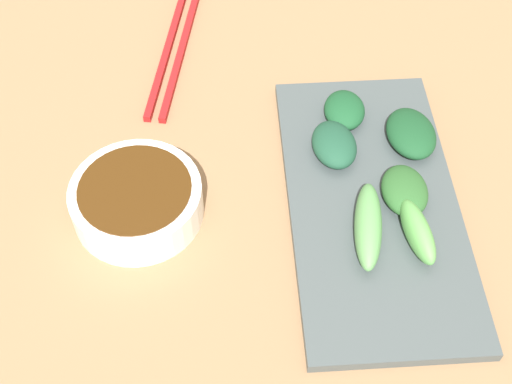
{
  "coord_description": "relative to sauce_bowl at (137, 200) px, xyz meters",
  "views": [
    {
      "loc": [
        -0.05,
        -0.39,
        0.6
      ],
      "look_at": [
        -0.02,
        0.02,
        0.05
      ],
      "focal_mm": 49.6,
      "sensor_mm": 36.0,
      "label": 1
    }
  ],
  "objects": [
    {
      "name": "broccoli_stalk_2",
      "position": [
        0.22,
        -0.05,
        0.0
      ],
      "size": [
        0.04,
        0.1,
        0.03
      ],
      "primitive_type": "ellipsoid",
      "rotation": [
        0.0,
        0.0,
        -0.16
      ],
      "color": "#5EA058",
      "rests_on": "serving_plate"
    },
    {
      "name": "broccoli_leafy_1",
      "position": [
        0.2,
        0.06,
        0.0
      ],
      "size": [
        0.05,
        0.07,
        0.03
      ],
      "primitive_type": "ellipsoid",
      "rotation": [
        0.0,
        0.0,
        0.12
      ],
      "color": "#1E4B35",
      "rests_on": "serving_plate"
    },
    {
      "name": "broccoli_leafy_4",
      "position": [
        0.22,
        0.11,
        0.0
      ],
      "size": [
        0.05,
        0.06,
        0.02
      ],
      "primitive_type": "ellipsoid",
      "rotation": [
        0.0,
        0.0,
        -0.07
      ],
      "color": "#194E2A",
      "rests_on": "serving_plate"
    },
    {
      "name": "broccoli_stalk_3",
      "position": [
        0.27,
        -0.06,
        0.01
      ],
      "size": [
        0.03,
        0.08,
        0.03
      ],
      "primitive_type": "ellipsoid",
      "rotation": [
        0.0,
        0.0,
        0.16
      ],
      "color": "#5EA953",
      "rests_on": "serving_plate"
    },
    {
      "name": "broccoli_leafy_5",
      "position": [
        0.28,
        0.07,
        0.0
      ],
      "size": [
        0.06,
        0.07,
        0.02
      ],
      "primitive_type": "ellipsoid",
      "rotation": [
        0.0,
        0.0,
        0.07
      ],
      "color": "#194826",
      "rests_on": "serving_plate"
    },
    {
      "name": "sauce_bowl",
      "position": [
        0.0,
        0.0,
        0.0
      ],
      "size": [
        0.13,
        0.13,
        0.04
      ],
      "color": "white",
      "rests_on": "tabletop"
    },
    {
      "name": "serving_plate",
      "position": [
        0.23,
        -0.01,
        -0.02
      ],
      "size": [
        0.17,
        0.34,
        0.01
      ],
      "primitive_type": "cube",
      "color": "#464F51",
      "rests_on": "tabletop"
    },
    {
      "name": "tabletop",
      "position": [
        0.14,
        -0.03,
        -0.03
      ],
      "size": [
        2.1,
        2.1,
        0.02
      ],
      "primitive_type": "cube",
      "color": "#95704D",
      "rests_on": "ground"
    },
    {
      "name": "chopsticks",
      "position": [
        0.03,
        0.23,
        -0.02
      ],
      "size": [
        0.07,
        0.23,
        0.01
      ],
      "rotation": [
        0.0,
        0.0,
        -0.19
      ],
      "color": "#B5191B",
      "rests_on": "tabletop"
    },
    {
      "name": "broccoli_leafy_0",
      "position": [
        0.26,
        -0.01,
        0.0
      ],
      "size": [
        0.05,
        0.06,
        0.02
      ],
      "primitive_type": "ellipsoid",
      "rotation": [
        0.0,
        0.0,
        -0.02
      ],
      "color": "#2C5D2B",
      "rests_on": "serving_plate"
    }
  ]
}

